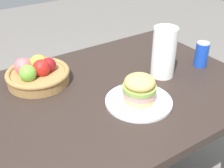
# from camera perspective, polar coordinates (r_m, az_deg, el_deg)

# --- Properties ---
(dining_table) EXTENTS (1.40, 0.90, 0.75)m
(dining_table) POSITION_cam_1_polar(r_m,az_deg,el_deg) (1.32, -2.63, -5.68)
(dining_table) COLOR #2D231E
(dining_table) RESTS_ON ground_plane
(plate) EXTENTS (0.28, 0.28, 0.01)m
(plate) POSITION_cam_1_polar(r_m,az_deg,el_deg) (1.21, 5.25, -3.41)
(plate) COLOR white
(plate) RESTS_ON dining_table
(sandwich) EXTENTS (0.14, 0.14, 0.12)m
(sandwich) POSITION_cam_1_polar(r_m,az_deg,el_deg) (1.18, 5.40, -0.83)
(sandwich) COLOR #E5BC75
(sandwich) RESTS_ON plate
(soda_can) EXTENTS (0.07, 0.07, 0.13)m
(soda_can) POSITION_cam_1_polar(r_m,az_deg,el_deg) (1.53, 17.17, 5.59)
(soda_can) COLOR blue
(soda_can) RESTS_ON dining_table
(fruit_basket) EXTENTS (0.29, 0.29, 0.12)m
(fruit_basket) POSITION_cam_1_polar(r_m,az_deg,el_deg) (1.37, -14.42, 2.03)
(fruit_basket) COLOR #9E7542
(fruit_basket) RESTS_ON dining_table
(paper_towel_roll) EXTENTS (0.11, 0.11, 0.24)m
(paper_towel_roll) POSITION_cam_1_polar(r_m,az_deg,el_deg) (1.37, 10.16, 6.12)
(paper_towel_roll) COLOR white
(paper_towel_roll) RESTS_ON dining_table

